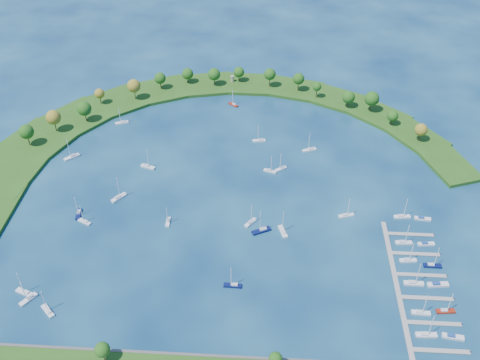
# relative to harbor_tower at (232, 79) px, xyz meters

# --- Properties ---
(ground) EXTENTS (700.00, 700.00, 0.00)m
(ground) POSITION_rel_harbor_tower_xyz_m (7.43, -119.12, -4.26)
(ground) COLOR #072044
(ground) RESTS_ON ground
(breakwater) EXTENTS (286.74, 247.64, 2.00)m
(breakwater) POSITION_rel_harbor_tower_xyz_m (-38.90, -70.40, -3.27)
(breakwater) COLOR #244C14
(breakwater) RESTS_ON ground
(breakwater_trees) EXTENTS (237.30, 94.31, 14.39)m
(breakwater_trees) POSITION_rel_harbor_tower_xyz_m (-8.31, -34.81, 6.37)
(breakwater_trees) COLOR #382314
(breakwater_trees) RESTS_ON breakwater
(harbor_tower) EXTENTS (2.60, 2.60, 4.41)m
(harbor_tower) POSITION_rel_harbor_tower_xyz_m (0.00, 0.00, 0.00)
(harbor_tower) COLOR gray
(harbor_tower) RESTS_ON breakwater
(dock_system) EXTENTS (24.28, 82.00, 1.60)m
(dock_system) POSITION_rel_harbor_tower_xyz_m (92.72, -180.12, -3.91)
(dock_system) COLOR gray
(dock_system) RESTS_ON ground
(moored_boat_0) EXTENTS (2.15, 6.98, 10.18)m
(moored_boat_0) POSITION_rel_harbor_tower_xyz_m (-21.52, -145.64, -3.40)
(moored_boat_0) COLOR silver
(moored_boat_0) RESTS_ON ground
(moored_boat_1) EXTENTS (6.51, 8.09, 12.08)m
(moored_boat_1) POSITION_rel_harbor_tower_xyz_m (-73.10, -197.93, -3.35)
(moored_boat_1) COLOR silver
(moored_boat_1) RESTS_ON ground
(moored_boat_2) EXTENTS (6.29, 7.42, 11.25)m
(moored_boat_2) POSITION_rel_harbor_tower_xyz_m (19.46, -143.71, -3.37)
(moored_boat_2) COLOR silver
(moored_boat_2) RESTS_ON ground
(moored_boat_3) EXTENTS (8.54, 5.11, 12.15)m
(moored_boat_3) POSITION_rel_harbor_tower_xyz_m (-65.59, -55.77, -3.35)
(moored_boat_3) COLOR silver
(moored_boat_3) RESTS_ON ground
(moored_boat_4) EXTENTS (7.07, 5.98, 10.71)m
(moored_boat_4) POSITION_rel_harbor_tower_xyz_m (34.45, -98.07, -3.39)
(moored_boat_4) COLOR silver
(moored_boat_4) RESTS_ON ground
(moored_boat_5) EXTENTS (7.53, 4.19, 10.67)m
(moored_boat_5) POSITION_rel_harbor_tower_xyz_m (28.30, -100.47, -3.39)
(moored_boat_5) COLOR silver
(moored_boat_5) RESTS_ON ground
(moored_boat_6) EXTENTS (7.55, 8.70, 13.30)m
(moored_boat_6) POSITION_rel_harbor_tower_xyz_m (-50.35, -128.63, -3.31)
(moored_boat_6) COLOR silver
(moored_boat_6) RESTS_ON ground
(moored_boat_7) EXTENTS (8.13, 4.47, 11.52)m
(moored_boat_7) POSITION_rel_harbor_tower_xyz_m (67.35, -135.50, -3.37)
(moored_boat_7) COLOR silver
(moored_boat_7) RESTS_ON ground
(moored_boat_8) EXTENTS (3.34, 8.36, 11.96)m
(moored_boat_8) POSITION_rel_harbor_tower_xyz_m (-67.59, -142.54, -3.35)
(moored_boat_8) COLOR #0A1140
(moored_boat_8) RESTS_ON ground
(moored_boat_9) EXTENTS (7.52, 7.49, 12.18)m
(moored_boat_9) POSITION_rel_harbor_tower_xyz_m (-62.71, -203.58, -3.35)
(moored_boat_9) COLOR silver
(moored_boat_9) RESTS_ON ground
(moored_boat_10) EXTENTS (8.55, 5.25, 12.18)m
(moored_boat_10) POSITION_rel_harbor_tower_xyz_m (51.16, -78.48, -3.35)
(moored_boat_10) COLOR silver
(moored_boat_10) RESTS_ON ground
(moored_boat_11) EXTENTS (8.46, 8.09, 13.45)m
(moored_boat_11) POSITION_rel_harbor_tower_xyz_m (-85.79, -94.22, -3.31)
(moored_boat_11) COLOR silver
(moored_boat_11) RESTS_ON ground
(moored_boat_12) EXTENTS (7.52, 5.20, 10.85)m
(moored_boat_12) POSITION_rel_harbor_tower_xyz_m (-63.01, -148.11, -3.38)
(moored_boat_12) COLOR silver
(moored_boat_12) RESTS_ON ground
(moored_boat_13) EXTENTS (5.04, 9.01, 12.77)m
(moored_boat_13) POSITION_rel_harbor_tower_xyz_m (35.52, -149.32, -3.33)
(moored_boat_13) COLOR silver
(moored_boat_13) RESTS_ON ground
(moored_boat_14) EXTENTS (9.75, 6.78, 14.09)m
(moored_boat_14) POSITION_rel_harbor_tower_xyz_m (25.08, -149.30, -3.29)
(moored_boat_14) COLOR #0A1140
(moored_boat_14) RESTS_ON ground
(moored_boat_15) EXTENTS (7.97, 3.32, 11.36)m
(moored_boat_15) POSITION_rel_harbor_tower_xyz_m (21.28, -70.49, -3.37)
(moored_boat_15) COLOR silver
(moored_boat_15) RESTS_ON ground
(moored_boat_16) EXTENTS (6.94, 6.20, 10.72)m
(moored_boat_16) POSITION_rel_harbor_tower_xyz_m (2.91, -29.16, -3.39)
(moored_boat_16) COLOR maroon
(moored_boat_16) RESTS_ON ground
(moored_boat_17) EXTENTS (8.72, 5.21, 12.39)m
(moored_boat_17) POSITION_rel_harbor_tower_xyz_m (-76.04, -194.40, -3.34)
(moored_boat_17) COLOR silver
(moored_boat_17) RESTS_ON ground
(moored_boat_18) EXTENTS (8.01, 2.56, 11.64)m
(moored_boat_18) POSITION_rel_harbor_tower_xyz_m (13.59, -184.89, -3.36)
(moored_boat_18) COLOR #0A1140
(moored_boat_18) RESTS_ON ground
(moored_boat_19) EXTENTS (8.76, 5.05, 12.42)m
(moored_boat_19) POSITION_rel_harbor_tower_xyz_m (-40.42, -100.77, -3.34)
(moored_boat_19) COLOR silver
(moored_boat_19) RESTS_ON ground
(docked_boat_0) EXTENTS (8.69, 2.80, 12.62)m
(docked_boat_0) POSITION_rel_harbor_tower_xyz_m (92.94, -206.09, -3.33)
(docked_boat_0) COLOR silver
(docked_boat_0) RESTS_ON ground
(docked_boat_1) EXTENTS (8.83, 3.54, 1.75)m
(docked_boat_1) POSITION_rel_harbor_tower_xyz_m (103.40, -206.30, -3.61)
(docked_boat_1) COLOR silver
(docked_boat_1) RESTS_ON ground
(docked_boat_2) EXTENTS (7.97, 2.60, 11.57)m
(docked_boat_2) POSITION_rel_harbor_tower_xyz_m (92.95, -195.02, -3.36)
(docked_boat_2) COLOR silver
(docked_boat_2) RESTS_ON ground
(docked_boat_3) EXTENTS (8.03, 2.98, 11.53)m
(docked_boat_3) POSITION_rel_harbor_tower_xyz_m (103.45, -193.48, -3.37)
(docked_boat_3) COLOR maroon
(docked_boat_3) RESTS_ON ground
(docked_boat_4) EXTENTS (8.78, 2.56, 12.86)m
(docked_boat_4) POSITION_rel_harbor_tower_xyz_m (92.93, -178.90, -3.33)
(docked_boat_4) COLOR silver
(docked_boat_4) RESTS_ON ground
(docked_boat_5) EXTENTS (9.58, 3.70, 1.90)m
(docked_boat_5) POSITION_rel_harbor_tower_xyz_m (103.39, -178.99, -3.56)
(docked_boat_5) COLOR silver
(docked_boat_5) RESTS_ON ground
(docked_boat_6) EXTENTS (8.06, 3.01, 11.57)m
(docked_boat_6) POSITION_rel_harbor_tower_xyz_m (92.95, -164.96, -3.36)
(docked_boat_6) COLOR silver
(docked_boat_6) RESTS_ON ground
(docked_boat_7) EXTENTS (8.15, 2.43, 11.92)m
(docked_boat_7) POSITION_rel_harbor_tower_xyz_m (103.45, -167.63, -3.35)
(docked_boat_7) COLOR #0A1140
(docked_boat_7) RESTS_ON ground
(docked_boat_8) EXTENTS (8.03, 2.63, 11.65)m
(docked_boat_8) POSITION_rel_harbor_tower_xyz_m (92.95, -153.35, -3.36)
(docked_boat_8) COLOR silver
(docked_boat_8) RESTS_ON ground
(docked_boat_9) EXTENTS (8.17, 3.09, 1.63)m
(docked_boat_9) POSITION_rel_harbor_tower_xyz_m (103.41, -153.62, -3.66)
(docked_boat_9) COLOR silver
(docked_boat_9) RESTS_ON ground
(docked_boat_10) EXTENTS (8.48, 3.33, 12.14)m
(docked_boat_10) POSITION_rel_harbor_tower_xyz_m (95.34, -134.71, -3.35)
(docked_boat_10) COLOR silver
(docked_boat_10) RESTS_ON ground
(docked_boat_11) EXTENTS (8.29, 3.09, 1.65)m
(docked_boat_11) POSITION_rel_harbor_tower_xyz_m (105.31, -135.49, -3.65)
(docked_boat_11) COLOR silver
(docked_boat_11) RESTS_ON ground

